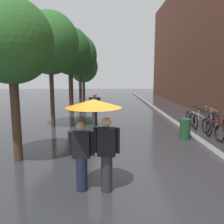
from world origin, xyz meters
The scene contains 15 objects.
ground_plane centered at (0.00, 0.00, 0.00)m, with size 80.00×80.00×0.00m, color #2D2D33.
kerb_strip centered at (3.20, 10.00, 0.06)m, with size 0.30×36.00×0.12m, color slate.
street_tree_0 centered at (-3.22, 1.52, 3.57)m, with size 2.44×2.44×4.83m.
street_tree_1 centered at (-3.28, 6.24, 4.16)m, with size 2.81×2.81×5.70m.
street_tree_2 centered at (-3.07, 10.75, 4.23)m, with size 2.81×2.81×5.88m.
street_tree_3 centered at (-2.99, 15.33, 4.32)m, with size 3.01×3.01×6.13m.
street_tree_4 centered at (-3.18, 19.78, 3.56)m, with size 3.11×3.11×5.29m.
parked_bicycle_3 centered at (4.44, 4.27, 0.38)m, with size 1.13×0.78×0.96m.
parked_bicycle_4 centered at (4.53, 4.88, 0.38)m, with size 1.13×0.79×0.96m.
parked_bicycle_5 centered at (4.35, 5.64, 0.38)m, with size 1.11×0.75×0.96m.
parked_bicycle_6 centered at (4.44, 6.29, 0.38)m, with size 1.10×0.73×0.96m.
parked_bicycle_7 centered at (4.49, 7.09, 0.38)m, with size 1.16×0.83×0.96m.
couple_under_umbrella centered at (-0.73, -0.38, 1.45)m, with size 1.23×1.23×2.11m.
litter_bin centered at (2.76, 3.94, 0.42)m, with size 0.44×0.44×0.85m, color #1E4C28.
pedestrian_walking_midground centered at (-1.16, 6.53, 0.92)m, with size 0.59×0.34×1.73m.
Camera 1 is at (-0.38, -5.34, 2.62)m, focal length 36.80 mm.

